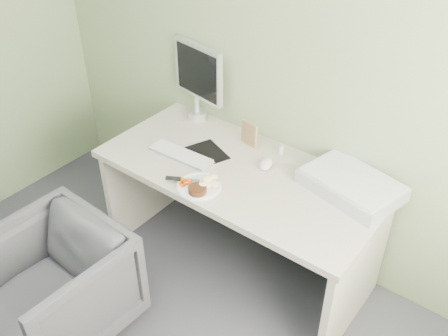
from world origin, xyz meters
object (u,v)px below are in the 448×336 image
Objects in this scene: desk_chair at (56,285)px; desk at (239,196)px; plate at (199,186)px; scanner at (351,185)px; monitor at (198,78)px.

desk is at bearing 65.15° from desk_chair.
desk is 0.33m from plate.
desk is at bearing -147.66° from scanner.
desk is at bearing -19.38° from monitor.
plate reaches higher than desk_chair.
scanner is at bearing 35.30° from plate.
desk is 0.64m from scanner.
desk_chair is (-0.41, -0.70, -0.42)m from plate.
scanner is at bearing 19.43° from desk.
plate is 0.79m from scanner.
scanner reaches higher than plate.
desk is 2.31× the size of desk_chair.
plate is at bearing 61.69° from desk_chair.
desk_chair is at bearing -77.14° from monitor.
scanner reaches higher than desk_chair.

